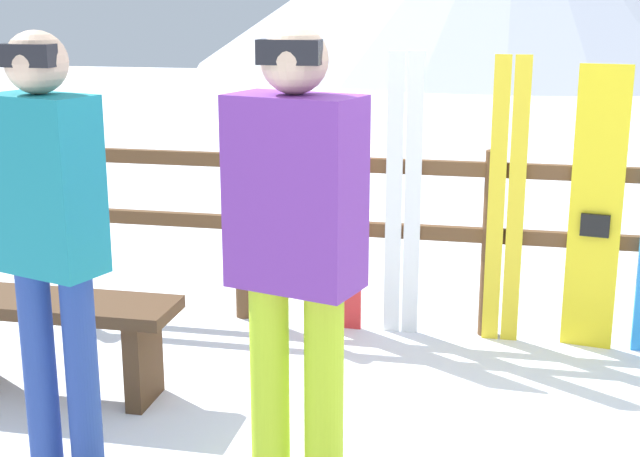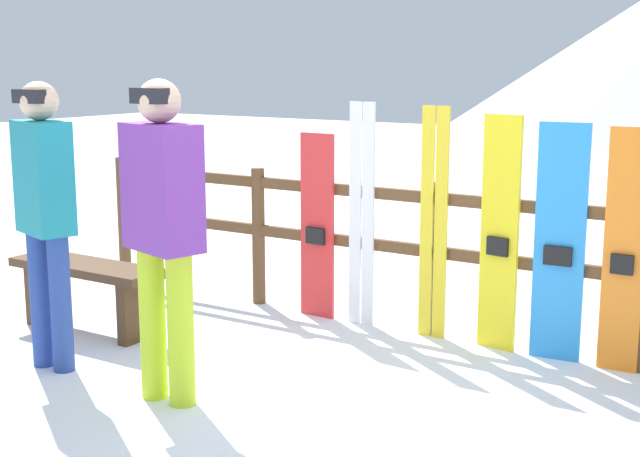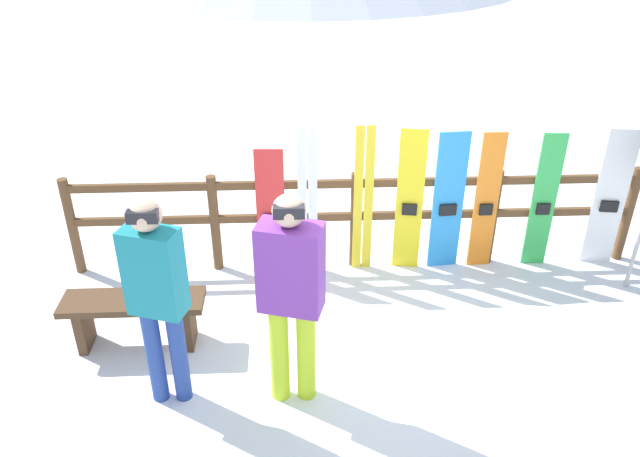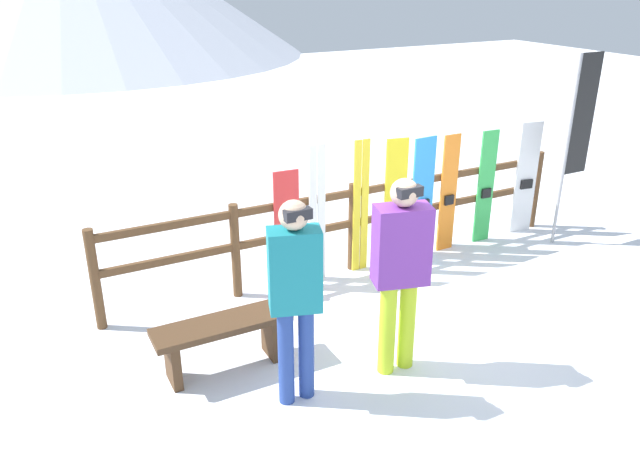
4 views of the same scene
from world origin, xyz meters
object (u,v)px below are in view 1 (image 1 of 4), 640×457
Objects in this scene: person_teal at (49,224)px; ski_pair_yellow at (506,202)px; snowboard_yellow at (596,211)px; ski_pair_white at (403,197)px; snowboard_red at (337,215)px; person_purple at (296,240)px; bench at (53,325)px.

person_teal is 2.51m from ski_pair_yellow.
person_teal is 2.85m from snowboard_yellow.
person_teal is at bearing -121.73° from ski_pair_white.
snowboard_yellow reaches higher than snowboard_red.
snowboard_red is 0.86× the size of ski_pair_yellow.
ski_pair_yellow is 1.03× the size of snowboard_yellow.
snowboard_red is (0.76, 1.83, -0.36)m from person_teal.
person_purple is 1.13× the size of ski_pair_yellow.
ski_pair_yellow is (1.69, 1.83, -0.25)m from person_teal.
ski_pair_white reaches higher than snowboard_red.
ski_pair_white reaches higher than ski_pair_yellow.
person_teal is 1.14× the size of snowboard_yellow.
ski_pair_yellow is at bearing 29.14° from bench.
ski_pair_yellow reaches higher than snowboard_red.
bench is 0.77× the size of ski_pair_yellow.
person_purple is 0.96m from person_teal.
snowboard_red is at bearing 45.06° from bench.
person_teal is 1.10× the size of ski_pair_white.
ski_pair_yellow is (0.73, 1.86, -0.25)m from person_purple.
bench is at bearing -150.86° from ski_pair_yellow.
person_purple is 1.16× the size of snowboard_yellow.
snowboard_yellow is (2.56, 1.16, 0.41)m from bench.
ski_pair_yellow is at bearing 0.00° from ski_pair_white.
snowboard_red is (1.16, 1.16, 0.32)m from bench.
snowboard_yellow is (1.40, 0.00, 0.09)m from snowboard_red.
person_purple is 1.31× the size of snowboard_red.
person_purple reaches higher than person_teal.
person_teal is at bearing -112.60° from snowboard_red.
ski_pair_yellow is (0.56, 0.00, -0.01)m from ski_pair_white.
bench is at bearing 153.11° from person_purple.
bench is at bearing -155.57° from snowboard_yellow.
ski_pair_yellow is (2.09, 1.17, 0.44)m from bench.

